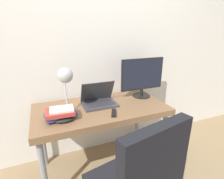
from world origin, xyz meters
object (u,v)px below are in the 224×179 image
Objects in this scene: monitor at (142,76)px; book_stack at (60,113)px; desk_lamp at (65,79)px; game_controller at (64,120)px; laptop at (99,100)px.

book_stack is (-0.93, -0.22, -0.18)m from monitor.
desk_lamp is 0.34m from game_controller.
monitor reaches higher than book_stack.
game_controller is at bearing -113.06° from desk_lamp.
desk_lamp is at bearing -160.54° from laptop.
laptop is 2.15× the size of game_controller.
monitor reaches higher than desk_lamp.
book_stack is at bearing 110.49° from game_controller.
monitor is 0.88m from desk_lamp.
desk_lamp is 1.57× the size of book_stack.
laptop is 0.56m from monitor.
desk_lamp is (-0.33, -0.12, 0.29)m from laptop.
laptop reaches higher than book_stack.
desk_lamp is (-0.86, -0.16, 0.10)m from monitor.
laptop is 0.45m from desk_lamp.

